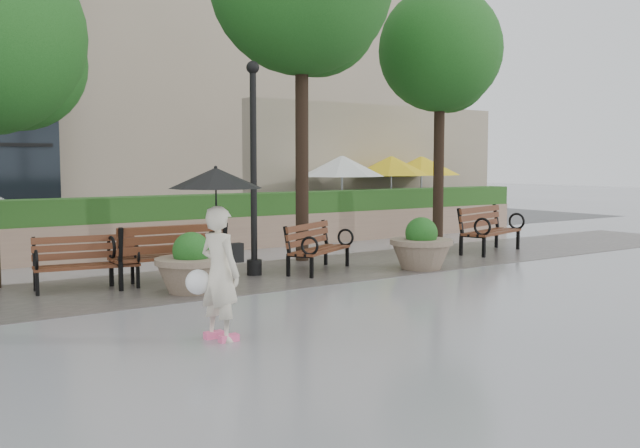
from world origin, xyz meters
TOP-DOWN VIEW (x-y plane):
  - ground at (0.00, 0.00)m, footprint 100.00×100.00m
  - cobble_strip at (0.00, 3.00)m, footprint 28.00×3.20m
  - hedge_wall at (0.00, 7.00)m, footprint 24.00×0.80m
  - cafe_wall at (9.50, 10.00)m, footprint 10.00×0.60m
  - cafe_hedge at (9.00, 7.80)m, footprint 8.00×0.50m
  - asphalt_street at (0.00, 11.00)m, footprint 40.00×7.00m
  - bench_1 at (-2.27, 3.33)m, footprint 1.74×0.92m
  - bench_2 at (-0.91, 3.11)m, footprint 2.00×0.87m
  - bench_3 at (2.05, 2.78)m, footprint 1.83×1.45m
  - bench_4 at (7.01, 2.85)m, footprint 2.13×1.34m
  - planter_left at (-0.94, 2.10)m, footprint 1.19×1.19m
  - planter_right at (3.88, 1.86)m, footprint 1.24×1.24m
  - lamppost at (0.78, 3.08)m, footprint 0.28×0.28m
  - tree_2 at (7.81, 5.34)m, footprint 3.36×3.25m
  - patio_umb_white at (6.79, 8.40)m, footprint 2.50×2.50m
  - patio_umb_yellow_a at (8.94, 8.69)m, footprint 2.50×2.50m
  - patio_umb_yellow_b at (10.26, 8.71)m, footprint 2.50×2.50m
  - pedestrian at (-1.98, -0.90)m, footprint 1.12×1.12m

SIDE VIEW (x-z plane):
  - ground at x=0.00m, z-range 0.00..0.00m
  - asphalt_street at x=0.00m, z-range 0.00..0.00m
  - cobble_strip at x=0.00m, z-range 0.00..0.01m
  - bench_1 at x=-2.27m, z-range -0.18..0.71m
  - bench_3 at x=2.05m, z-range -0.19..0.74m
  - bench_2 at x=-0.91m, z-range -0.21..0.84m
  - bench_4 at x=7.01m, z-range -0.22..0.85m
  - planter_left at x=-0.94m, z-range -0.11..0.89m
  - planter_right at x=3.88m, z-range -0.11..0.93m
  - cafe_hedge at x=9.00m, z-range 0.00..0.90m
  - hedge_wall at x=0.00m, z-range -0.01..1.34m
  - pedestrian at x=-1.98m, z-range 0.22..2.28m
  - lamppost at x=0.78m, z-range -0.24..3.73m
  - patio_umb_white at x=6.79m, z-range 0.84..3.14m
  - patio_umb_yellow_a at x=8.94m, z-range 0.84..3.14m
  - patio_umb_yellow_b at x=10.26m, z-range 0.84..3.14m
  - cafe_wall at x=9.50m, z-range 0.00..4.00m
  - tree_2 at x=7.81m, z-range 1.58..8.26m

